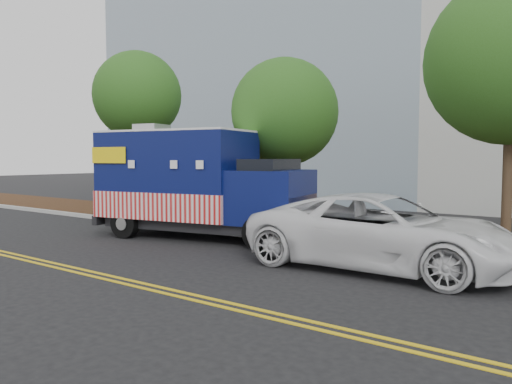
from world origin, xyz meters
The scene contains 11 objects.
ground centered at (0.00, 0.00, 0.00)m, with size 120.00×120.00×0.00m, color black.
curb centered at (0.00, 1.40, 0.07)m, with size 120.00×0.18×0.15m, color #9E9E99.
mulch_strip centered at (0.00, 3.50, 0.07)m, with size 120.00×4.00×0.15m, color black.
centerline_near centered at (0.00, -4.45, 0.01)m, with size 120.00×0.10×0.01m, color gold.
centerline_far centered at (0.00, -4.70, 0.01)m, with size 120.00×0.10×0.01m, color gold.
tree_a centered at (-7.53, 3.52, 5.24)m, with size 3.83×3.83×7.17m.
tree_b centered at (0.14, 3.60, 4.11)m, with size 3.74×3.74×5.99m.
tree_c centered at (7.30, 3.34, 5.04)m, with size 4.37×4.37×7.23m.
sign_post centered at (-1.90, 1.55, 1.20)m, with size 0.06×0.06×2.40m, color #473828.
food_truck centered at (-1.26, 0.48, 1.64)m, with size 7.23×3.80×3.63m.
white_car centered at (5.39, -0.28, 0.86)m, with size 2.84×6.17×1.71m, color white.
Camera 1 is at (9.82, -11.02, 2.55)m, focal length 35.00 mm.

